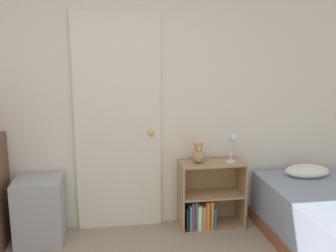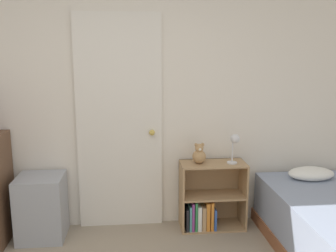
# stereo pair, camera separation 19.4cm
# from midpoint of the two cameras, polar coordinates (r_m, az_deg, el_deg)

# --- Properties ---
(wall_back) EXTENTS (10.00, 0.06, 2.55)m
(wall_back) POSITION_cam_midpoint_polar(r_m,az_deg,el_deg) (3.62, -10.96, 4.11)
(wall_back) COLOR silver
(wall_back) RESTS_ON ground_plane
(door_closed) EXTENTS (0.81, 0.09, 2.07)m
(door_closed) POSITION_cam_midpoint_polar(r_m,az_deg,el_deg) (3.60, -9.14, 0.27)
(door_closed) COLOR silver
(door_closed) RESTS_ON ground_plane
(storage_bin) EXTENTS (0.42, 0.40, 0.60)m
(storage_bin) POSITION_cam_midpoint_polar(r_m,az_deg,el_deg) (3.70, -20.40, -11.95)
(storage_bin) COLOR #999EA8
(storage_bin) RESTS_ON ground_plane
(bookshelf) EXTENTS (0.63, 0.30, 0.66)m
(bookshelf) POSITION_cam_midpoint_polar(r_m,az_deg,el_deg) (3.78, 4.38, -11.35)
(bookshelf) COLOR tan
(bookshelf) RESTS_ON ground_plane
(teddy_bear) EXTENTS (0.13, 0.13, 0.20)m
(teddy_bear) POSITION_cam_midpoint_polar(r_m,az_deg,el_deg) (3.60, 3.10, -4.32)
(teddy_bear) COLOR tan
(teddy_bear) RESTS_ON bookshelf
(desk_lamp) EXTENTS (0.11, 0.11, 0.29)m
(desk_lamp) POSITION_cam_midpoint_polar(r_m,az_deg,el_deg) (3.61, 8.38, -2.38)
(desk_lamp) COLOR silver
(desk_lamp) RESTS_ON bookshelf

